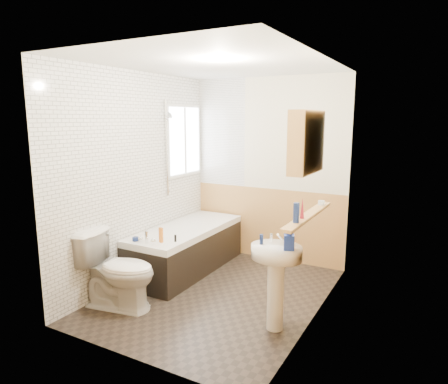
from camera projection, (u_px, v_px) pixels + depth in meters
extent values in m
plane|color=black|center=(218.00, 294.00, 4.50)|extent=(2.80, 2.80, 0.00)
plane|color=white|center=(217.00, 64.00, 4.04)|extent=(2.80, 2.80, 0.00)
cube|color=#EFE7C5|center=(268.00, 170.00, 5.49)|extent=(2.20, 0.02, 2.50)
cube|color=#EFE7C5|center=(126.00, 212.00, 3.06)|extent=(2.20, 0.02, 2.50)
cube|color=#EFE7C5|center=(137.00, 178.00, 4.80)|extent=(0.02, 2.80, 2.50)
cube|color=#EFE7C5|center=(320.00, 194.00, 3.75)|extent=(0.02, 2.80, 2.50)
cube|color=tan|center=(314.00, 270.00, 3.89)|extent=(0.01, 2.80, 1.00)
cube|color=tan|center=(132.00, 302.00, 3.21)|extent=(2.20, 0.01, 1.00)
cube|color=tan|center=(266.00, 223.00, 5.60)|extent=(2.20, 0.01, 1.00)
cube|color=white|center=(139.00, 178.00, 4.79)|extent=(0.01, 2.80, 2.50)
cube|color=white|center=(221.00, 133.00, 5.72)|extent=(0.75, 0.01, 1.50)
cube|color=white|center=(184.00, 141.00, 5.52)|extent=(0.03, 0.79, 0.99)
cube|color=white|center=(185.00, 141.00, 5.52)|extent=(0.01, 0.70, 0.90)
cube|color=white|center=(185.00, 141.00, 5.52)|extent=(0.01, 0.04, 0.90)
cube|color=black|center=(187.00, 251.00, 5.20)|extent=(0.70, 1.76, 0.50)
cube|color=white|center=(186.00, 230.00, 5.15)|extent=(0.70, 1.76, 0.08)
cube|color=white|center=(186.00, 231.00, 5.15)|extent=(0.56, 1.62, 0.04)
cylinder|color=silver|center=(147.00, 237.00, 4.45)|extent=(0.04, 0.04, 0.14)
sphere|color=silver|center=(140.00, 239.00, 4.50)|extent=(0.06, 0.06, 0.06)
sphere|color=silver|center=(153.00, 241.00, 4.42)|extent=(0.06, 0.06, 0.06)
cylinder|color=silver|center=(167.00, 148.00, 5.16)|extent=(0.02, 0.02, 1.23)
cylinder|color=silver|center=(168.00, 191.00, 5.26)|extent=(0.05, 0.05, 0.02)
cylinder|color=silver|center=(165.00, 104.00, 5.05)|extent=(0.05, 0.05, 0.02)
cylinder|color=silver|center=(169.00, 116.00, 5.06)|extent=(0.07, 0.08, 0.09)
imported|color=white|center=(118.00, 270.00, 4.13)|extent=(0.89, 0.60, 0.81)
cylinder|color=white|center=(275.00, 296.00, 3.71)|extent=(0.16, 0.16, 0.66)
ellipsoid|color=white|center=(276.00, 252.00, 3.63)|extent=(0.48, 0.39, 0.13)
cylinder|color=silver|center=(271.00, 238.00, 3.74)|extent=(0.03, 0.03, 0.08)
cylinder|color=silver|center=(290.00, 241.00, 3.65)|extent=(0.03, 0.03, 0.08)
cylinder|color=silver|center=(280.00, 237.00, 3.67)|extent=(0.02, 0.11, 0.09)
cube|color=tan|center=(308.00, 215.00, 3.72)|extent=(0.10, 1.24, 0.03)
cube|color=tan|center=(307.00, 142.00, 3.56)|extent=(0.15, 0.62, 0.56)
cube|color=silver|center=(293.00, 143.00, 3.47)|extent=(0.01, 0.24, 0.42)
cube|color=silver|center=(303.00, 141.00, 3.72)|extent=(0.01, 0.24, 0.42)
cylinder|color=navy|center=(296.00, 213.00, 3.39)|extent=(0.06, 0.06, 0.17)
cone|color=maroon|center=(302.00, 208.00, 3.54)|extent=(0.04, 0.04, 0.19)
cylinder|color=silver|center=(321.00, 203.00, 4.10)|extent=(0.07, 0.07, 0.04)
imported|color=#19339E|center=(289.00, 245.00, 3.50)|extent=(0.16, 0.22, 0.09)
cylinder|color=navy|center=(261.00, 239.00, 3.65)|extent=(0.03, 0.03, 0.09)
cube|color=orange|center=(161.00, 235.00, 4.49)|extent=(0.05, 0.04, 0.17)
cylinder|color=navy|center=(135.00, 239.00, 4.55)|extent=(0.09, 0.09, 0.04)
cylinder|color=black|center=(175.00, 238.00, 4.52)|extent=(0.03, 0.03, 0.08)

